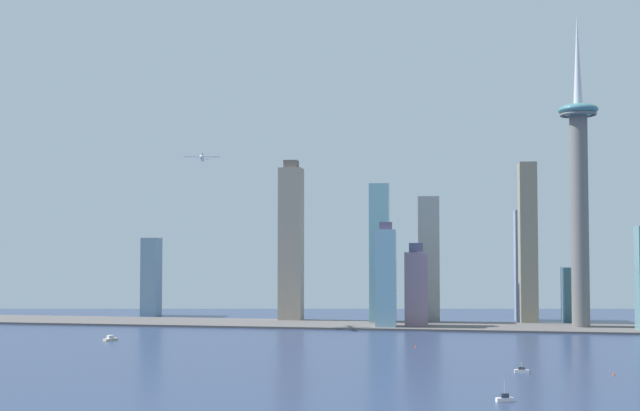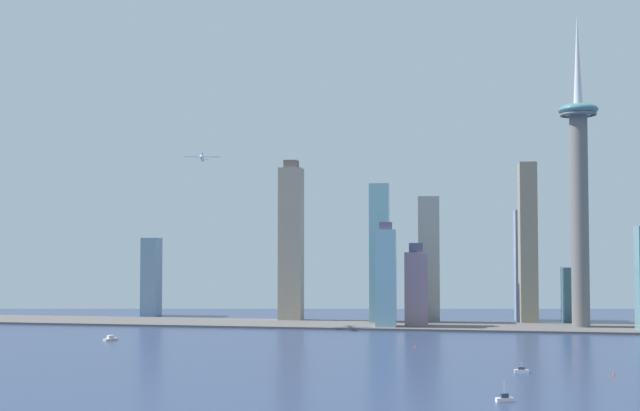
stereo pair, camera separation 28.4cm
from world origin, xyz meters
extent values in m
cube|color=#585454|center=(0.00, 535.08, 1.05)|extent=(856.22, 74.74, 2.10)
cylinder|color=slate|center=(261.63, 543.67, 109.09)|extent=(17.38, 17.38, 218.18)
ellipsoid|color=#427580|center=(261.63, 543.67, 218.18)|extent=(39.02, 39.02, 13.33)
torus|color=slate|center=(261.63, 543.67, 213.52)|extent=(35.83, 35.83, 2.67)
cone|color=silver|center=(261.63, 543.67, 270.70)|extent=(8.69, 8.69, 91.71)
cube|color=gray|center=(99.68, 530.61, 37.77)|extent=(23.02, 15.49, 75.54)
cube|color=#4D4E6C|center=(99.68, 530.61, 80.22)|extent=(13.81, 9.30, 9.36)
cube|color=gray|center=(215.49, 582.71, 84.78)|extent=(17.78, 25.94, 169.57)
cube|color=#7BB2BB|center=(60.63, 561.20, 73.63)|extent=(20.64, 18.96, 147.25)
cube|color=#436F7B|center=(265.24, 599.29, 29.35)|extent=(25.16, 22.70, 58.69)
cube|color=#9B9C97|center=(112.12, 587.36, 67.39)|extent=(22.72, 14.77, 134.78)
cube|color=#909BBC|center=(212.22, 616.71, 60.17)|extent=(14.30, 24.18, 120.33)
cube|color=#A0907F|center=(-36.29, 572.94, 82.99)|extent=(24.55, 25.40, 165.98)
cube|color=#655A55|center=(-36.29, 572.94, 170.27)|extent=(14.73, 15.24, 8.59)
cube|color=#83B2C6|center=(70.02, 518.07, 49.15)|extent=(20.29, 18.29, 98.29)
cube|color=#5B4E6B|center=(70.02, 518.07, 102.00)|extent=(12.17, 10.98, 7.41)
cube|color=#6A8AA3|center=(-207.07, 606.13, 45.09)|extent=(18.00, 23.43, 90.17)
cube|color=white|center=(175.03, 269.70, 1.18)|extent=(9.45, 2.88, 2.36)
cube|color=#3F3E45|center=(175.03, 269.70, 3.28)|extent=(4.18, 1.92, 1.83)
cylinder|color=silver|center=(175.03, 269.70, 5.79)|extent=(0.24, 0.24, 3.19)
cube|color=beige|center=(-163.26, 389.74, 0.94)|extent=(10.38, 13.40, 1.88)
cube|color=silver|center=(-163.26, 389.74, 3.23)|extent=(5.66, 6.51, 2.71)
cube|color=white|center=(155.90, 174.50, 1.14)|extent=(10.04, 5.78, 2.28)
cube|color=#2D3846|center=(155.90, 174.50, 3.47)|extent=(4.65, 3.22, 2.39)
cylinder|color=silver|center=(155.90, 174.50, 8.08)|extent=(0.24, 0.24, 6.82)
cone|color=#E54C19|center=(102.35, 383.74, 1.23)|extent=(1.62, 1.62, 2.46)
cone|color=#E54C19|center=(233.68, 270.51, 1.36)|extent=(1.30, 1.30, 2.72)
cylinder|color=white|center=(-113.63, 496.16, 170.25)|extent=(11.69, 32.40, 3.63)
sphere|color=white|center=(-109.54, 480.42, 170.25)|extent=(3.63, 3.63, 3.63)
cube|color=white|center=(-113.63, 496.16, 171.88)|extent=(36.23, 12.91, 0.50)
cube|color=white|center=(-117.06, 509.38, 170.79)|extent=(13.02, 5.83, 0.40)
cube|color=#2D333D|center=(-117.06, 509.38, 174.56)|extent=(1.17, 2.75, 5.00)
camera|label=1|loc=(118.82, -268.89, 89.12)|focal=44.16mm
camera|label=2|loc=(119.10, -268.85, 89.12)|focal=44.16mm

